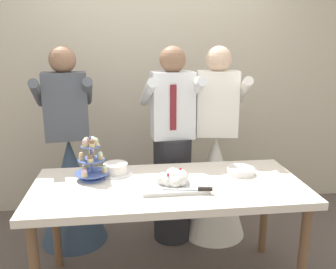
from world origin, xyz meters
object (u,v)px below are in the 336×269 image
object	(u,v)px
plate_stack	(241,171)
person_groom	(172,157)
round_cake	(116,169)
main_cake_tray	(174,180)
person_bride	(215,172)
dessert_table	(169,194)
cupcake_stand	(91,161)
person_guest	(71,177)

from	to	relation	value
plate_stack	person_groom	bearing A→B (deg)	129.38
round_cake	main_cake_tray	bearing A→B (deg)	-36.13
plate_stack	person_bride	world-z (taller)	person_bride
plate_stack	person_groom	xyz separation A→B (m)	(-0.42, 0.52, -0.05)
dessert_table	person_groom	size ratio (longest dim) A/B	1.08
main_cake_tray	person_groom	size ratio (longest dim) A/B	0.26
cupcake_stand	plate_stack	distance (m)	1.05
plate_stack	person_bride	xyz separation A→B (m)	(-0.04, 0.55, -0.21)
main_cake_tray	person_groom	world-z (taller)	person_groom
round_cake	person_bride	size ratio (longest dim) A/B	0.14
cupcake_stand	round_cake	distance (m)	0.20
main_cake_tray	person_groom	xyz separation A→B (m)	(0.08, 0.69, -0.07)
dessert_table	person_groom	bearing A→B (deg)	80.20
round_cake	person_guest	world-z (taller)	person_guest
round_cake	person_bride	bearing A→B (deg)	27.50
person_bride	cupcake_stand	bearing A→B (deg)	-152.44
dessert_table	person_bride	size ratio (longest dim) A/B	1.08
person_bride	person_guest	bearing A→B (deg)	178.68
cupcake_stand	main_cake_tray	bearing A→B (deg)	-19.94
dessert_table	cupcake_stand	world-z (taller)	cupcake_stand
plate_stack	person_guest	xyz separation A→B (m)	(-1.28, 0.58, -0.21)
plate_stack	cupcake_stand	bearing A→B (deg)	178.46
main_cake_tray	round_cake	xyz separation A→B (m)	(-0.38, 0.28, -0.01)
person_groom	round_cake	bearing A→B (deg)	-138.92
cupcake_stand	round_cake	xyz separation A→B (m)	(0.16, 0.08, -0.10)
round_cake	person_guest	size ratio (longest dim) A/B	0.14
main_cake_tray	person_guest	size ratio (longest dim) A/B	0.26
main_cake_tray	person_guest	bearing A→B (deg)	135.90
round_cake	dessert_table	bearing A→B (deg)	-33.39
cupcake_stand	person_groom	size ratio (longest dim) A/B	0.18
person_bride	person_groom	bearing A→B (deg)	-174.71
person_groom	plate_stack	bearing A→B (deg)	-50.62
dessert_table	plate_stack	xyz separation A→B (m)	(0.53, 0.12, 0.10)
plate_stack	person_bride	bearing A→B (deg)	94.45
main_cake_tray	person_bride	distance (m)	0.89
round_cake	person_guest	distance (m)	0.65
dessert_table	plate_stack	distance (m)	0.56
round_cake	person_groom	bearing A→B (deg)	41.08
main_cake_tray	plate_stack	size ratio (longest dim) A/B	2.17
cupcake_stand	round_cake	world-z (taller)	cupcake_stand
dessert_table	round_cake	world-z (taller)	round_cake
person_guest	dessert_table	bearing A→B (deg)	-43.37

